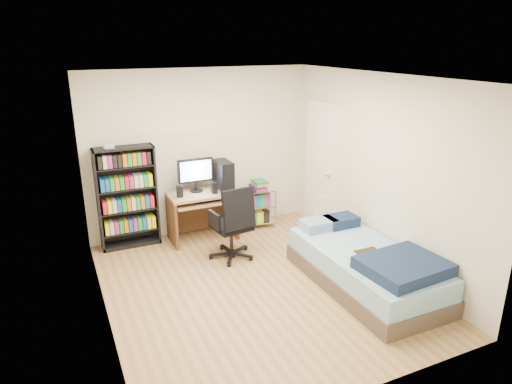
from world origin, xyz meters
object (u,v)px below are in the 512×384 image
media_shelf (127,196)px  bed (367,267)px  office_chair (233,236)px  computer_desk (207,195)px

media_shelf → bed: bearing=-45.1°
office_chair → bed: 1.82m
office_chair → media_shelf: bearing=132.4°
media_shelf → office_chair: media_shelf is taller
media_shelf → bed: (2.40, -2.40, -0.50)m
computer_desk → office_chair: size_ratio=1.17×
media_shelf → computer_desk: 1.15m
office_chair → bed: (1.19, -1.38, -0.07)m
office_chair → bed: office_chair is taller
computer_desk → office_chair: computer_desk is taller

